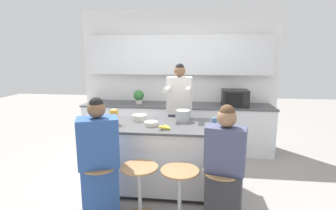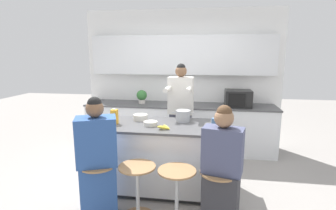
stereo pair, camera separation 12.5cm
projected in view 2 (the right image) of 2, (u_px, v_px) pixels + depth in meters
The scene contains 19 objects.
ground_plane at pixel (167, 188), 3.67m from camera, with size 16.00×16.00×0.00m, color gray.
wall_back at pixel (182, 69), 5.18m from camera, with size 3.86×0.22×2.70m.
back_counter at pixel (179, 127), 5.08m from camera, with size 3.59×0.67×0.90m.
kitchen_island at pixel (167, 157), 3.58m from camera, with size 1.68×0.83×0.92m.
bar_stool_leftmost at pixel (99, 185), 2.98m from camera, with size 0.41×0.41×0.63m.
bar_stool_center_left at pixel (138, 188), 2.94m from camera, with size 0.41×0.41×0.63m.
bar_stool_center_right at pixel (177, 192), 2.84m from camera, with size 0.41×0.41×0.63m.
bar_stool_rightmost at pixel (219, 194), 2.80m from camera, with size 0.41×0.41×0.63m.
person_cooking at pixel (180, 119), 4.11m from camera, with size 0.41×0.55×1.70m.
person_wrapped_blanket at pixel (98, 162), 2.93m from camera, with size 0.51×0.43×1.40m.
person_seated_near at pixel (222, 174), 2.73m from camera, with size 0.45×0.34×1.35m.
cooking_pot at pixel (183, 116), 3.65m from camera, with size 0.30×0.21×0.16m.
fruit_bowl at pixel (151, 123), 3.44m from camera, with size 0.18×0.18×0.06m.
mixing_bowl_steel at pixel (140, 117), 3.72m from camera, with size 0.20×0.20×0.08m.
coffee_cup_near at pixel (214, 122), 3.47m from camera, with size 0.11×0.07×0.09m.
banana_bunch at pixel (164, 127), 3.27m from camera, with size 0.18×0.13×0.06m.
juice_carton at pixel (114, 117), 3.51m from camera, with size 0.08×0.08×0.21m.
microwave at pixel (238, 98), 4.76m from camera, with size 0.47×0.41×0.30m.
potted_plant at pixel (142, 96), 5.07m from camera, with size 0.20×0.20×0.26m.
Camera 2 is at (0.52, -3.34, 1.84)m, focal length 28.00 mm.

